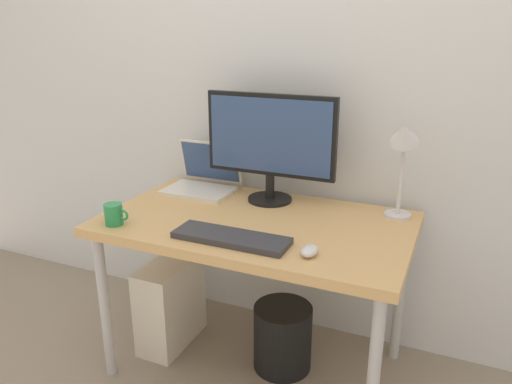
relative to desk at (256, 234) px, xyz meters
name	(u,v)px	position (x,y,z in m)	size (l,w,h in m)	color
ground_plane	(256,364)	(0.00, 0.00, -0.65)	(6.00, 6.00, 0.00)	gray
back_wall	(294,66)	(0.00, 0.43, 0.65)	(4.40, 0.04, 2.60)	silver
desk	(256,234)	(0.00, 0.00, 0.00)	(1.26, 0.74, 0.71)	tan
monitor	(270,141)	(-0.04, 0.24, 0.34)	(0.60, 0.20, 0.48)	black
laptop	(204,178)	(-0.39, 0.25, 0.12)	(0.32, 0.27, 0.23)	silver
desk_lamp	(403,149)	(0.53, 0.24, 0.36)	(0.11, 0.16, 0.42)	silver
keyboard	(232,238)	(0.00, -0.23, 0.08)	(0.44, 0.14, 0.02)	#333338
mouse	(309,251)	(0.30, -0.23, 0.08)	(0.06, 0.09, 0.03)	silver
coffee_mug	(114,214)	(-0.50, -0.27, 0.11)	(0.11, 0.07, 0.09)	#268C4C
computer_tower	(171,303)	(-0.45, 0.00, -0.44)	(0.18, 0.36, 0.42)	silver
wastebasket	(283,337)	(0.11, 0.04, -0.50)	(0.26, 0.26, 0.30)	black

